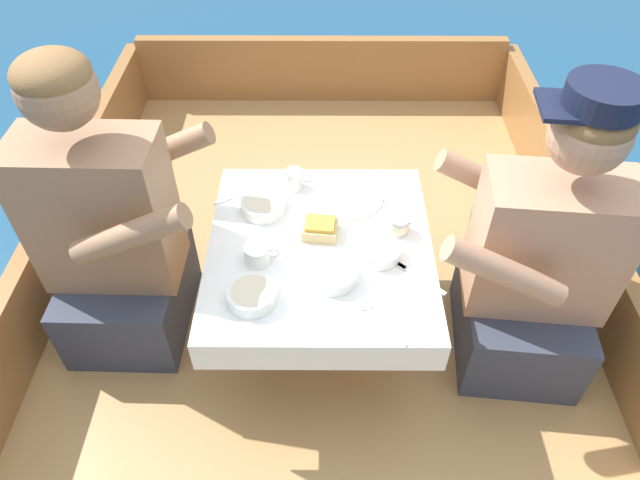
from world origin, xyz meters
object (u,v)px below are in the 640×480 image
at_px(tin_can, 398,225).
at_px(coffee_cup_port, 294,179).
at_px(person_starboard, 536,266).
at_px(sandwich, 319,228).
at_px(coffee_cup_starboard, 258,254).
at_px(person_port, 112,237).

bearing_deg(tin_can, coffee_cup_port, 146.71).
bearing_deg(person_starboard, tin_can, -10.34).
height_order(sandwich, coffee_cup_starboard, sandwich).
relative_size(sandwich, coffee_cup_starboard, 1.08).
distance_m(sandwich, tin_can, 0.24).
relative_size(coffee_cup_port, tin_can, 1.32).
bearing_deg(sandwich, tin_can, 5.33).
distance_m(person_starboard, coffee_cup_port, 0.79).
bearing_deg(coffee_cup_port, tin_can, -33.29).
bearing_deg(coffee_cup_port, sandwich, -70.88).
distance_m(person_starboard, sandwich, 0.64).
bearing_deg(coffee_cup_port, person_port, -157.69).
xyz_separation_m(coffee_cup_port, tin_can, (0.32, -0.21, -0.01)).
height_order(person_starboard, sandwich, person_starboard).
relative_size(person_port, person_starboard, 1.02).
bearing_deg(person_starboard, person_port, 1.12).
height_order(person_starboard, tin_can, person_starboard).
xyz_separation_m(sandwich, coffee_cup_port, (-0.08, 0.23, 0.00)).
xyz_separation_m(coffee_cup_port, coffee_cup_starboard, (-0.09, -0.33, -0.00)).
bearing_deg(coffee_cup_starboard, tin_can, 16.80).
bearing_deg(person_port, tin_can, 2.36).
distance_m(coffee_cup_port, tin_can, 0.38).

